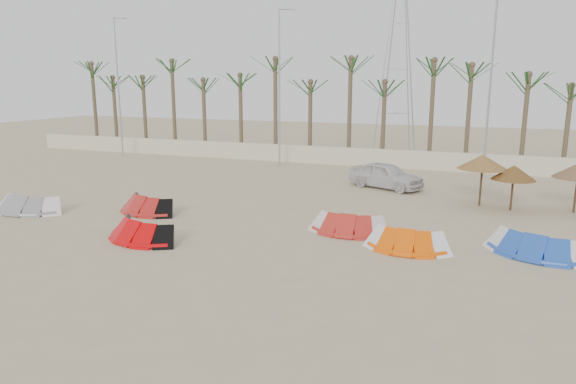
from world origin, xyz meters
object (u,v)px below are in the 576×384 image
at_px(parasol_left, 483,162).
at_px(parasol_mid, 514,173).
at_px(kite_red_mid, 145,228).
at_px(kite_blue, 537,242).
at_px(kite_red_left, 150,203).
at_px(car, 386,175).
at_px(kite_orange, 408,238).
at_px(kite_red_right, 350,222).
at_px(kite_grey, 32,202).

bearing_deg(parasol_left, parasol_mid, -17.94).
distance_m(parasol_left, parasol_mid, 1.53).
relative_size(kite_red_mid, parasol_mid, 1.68).
relative_size(kite_blue, parasol_mid, 1.77).
bearing_deg(kite_red_left, car, 44.99).
bearing_deg(kite_orange, kite_red_mid, -166.20).
bearing_deg(kite_red_right, kite_blue, -2.75).
distance_m(kite_grey, parasol_left, 21.84).
distance_m(kite_orange, parasol_mid, 8.64).
relative_size(kite_grey, car, 0.82).
distance_m(kite_red_left, parasol_mid, 17.32).
xyz_separation_m(kite_grey, car, (14.78, 11.37, 0.33)).
relative_size(kite_red_mid, kite_blue, 0.95).
xyz_separation_m(kite_red_right, parasol_mid, (6.31, 6.26, 1.41)).
height_order(kite_red_left, kite_orange, same).
relative_size(kite_orange, kite_blue, 0.79).
distance_m(kite_grey, kite_red_left, 5.64).
bearing_deg(kite_red_mid, parasol_left, 40.70).
bearing_deg(car, kite_red_right, -155.67).
relative_size(kite_grey, kite_blue, 0.93).
relative_size(kite_red_mid, car, 0.84).
bearing_deg(kite_red_right, parasol_mid, 44.76).
distance_m(kite_grey, parasol_mid, 22.94).
relative_size(kite_grey, parasol_left, 1.42).
height_order(parasol_mid, car, parasol_mid).
distance_m(kite_red_mid, kite_blue, 14.62).
distance_m(kite_red_left, kite_orange, 12.31).
distance_m(kite_red_right, parasol_mid, 9.00).
bearing_deg(parasol_mid, kite_blue, -84.90).
height_order(kite_red_mid, kite_blue, same).
relative_size(kite_red_left, kite_red_right, 1.11).
relative_size(kite_red_left, kite_orange, 1.15).
relative_size(kite_red_right, parasol_mid, 1.47).
relative_size(kite_grey, kite_red_right, 1.13).
xyz_separation_m(kite_red_mid, kite_orange, (9.83, 2.41, -0.00)).
height_order(kite_grey, kite_blue, same).
height_order(kite_orange, parasol_mid, parasol_mid).
height_order(kite_orange, kite_blue, same).
xyz_separation_m(kite_blue, parasol_mid, (-0.59, 6.59, 1.41)).
relative_size(parasol_left, car, 0.58).
bearing_deg(kite_orange, car, 104.50).
height_order(kite_grey, car, car).
xyz_separation_m(kite_red_left, kite_orange, (12.24, -1.25, -0.00)).
xyz_separation_m(kite_orange, parasol_mid, (3.79, 7.63, 1.42)).
relative_size(parasol_mid, car, 0.50).
bearing_deg(car, parasol_mid, -92.43).
height_order(kite_red_right, kite_blue, same).
xyz_separation_m(kite_grey, kite_red_left, (5.31, 1.91, -0.00)).
height_order(parasol_left, car, parasol_left).
relative_size(kite_red_right, kite_blue, 0.83).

